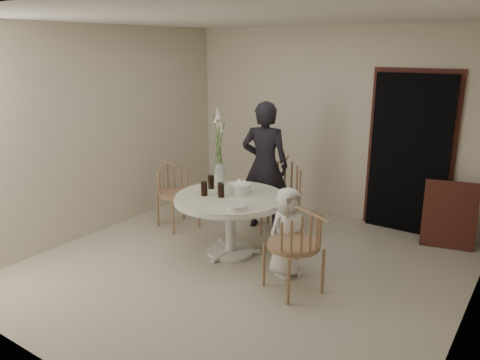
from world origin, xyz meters
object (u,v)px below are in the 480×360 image
Objects in this scene: birthday_cake at (240,189)px; chair_left at (173,185)px; chair_right at (302,240)px; girl at (265,166)px; flower_vase at (219,154)px; table at (230,205)px; chair_far at (283,185)px; boy at (287,232)px.

chair_left is at bearing 171.51° from birthday_cake.
girl reaches higher than chair_right.
chair_right is 1.84m from flower_vase.
table is 1.49× the size of chair_left.
chair_right is 2.49m from chair_left.
birthday_cake is at bearing 71.80° from table.
flower_vase is (-0.42, 0.35, 0.50)m from table.
chair_far reaches higher than table.
chair_far reaches higher than chair_left.
flower_vase is at bearing -71.30° from chair_left.
chair_right is at bearing -73.50° from chair_far.
girl reaches higher than chair_left.
chair_left is at bearing 13.32° from girl.
chair_right is (1.07, -1.52, -0.01)m from chair_far.
birthday_cake is at bearing 97.42° from boy.
boy reaches higher than chair_left.
chair_right is (1.16, -0.42, -0.01)m from table.
flower_vase reaches higher than boy.
table is at bearing -84.98° from chair_right.
girl is 6.77× the size of birthday_cake.
chair_far is at bearing 87.23° from birthday_cake.
flower_vase reaches higher than birthday_cake.
boy is at bearing -19.83° from flower_vase.
flower_vase is (-1.59, 0.77, 0.51)m from chair_right.
table is 5.17× the size of birthday_cake.
chair_far is (0.09, 1.10, -0.01)m from table.
chair_far is 1.01× the size of chair_right.
flower_vase is (-0.52, -0.75, 0.50)m from chair_far.
chair_left is at bearing -82.55° from chair_right.
chair_right reaches higher than table.
boy is at bearing 113.41° from girl.
girl is at bearing 65.77° from boy.
boy is at bearing -108.52° from chair_right.
boy is at bearing -6.99° from table.
chair_far reaches higher than chair_right.
girl is at bearing 65.36° from flower_vase.
chair_far is 0.95× the size of boy.
table is at bearing -113.47° from chair_far.
girl is 1.50m from boy.
boy is (0.74, -1.20, -0.11)m from chair_far.
boy is 0.87m from birthday_cake.
flower_vase is (-1.25, 0.45, 0.61)m from boy.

